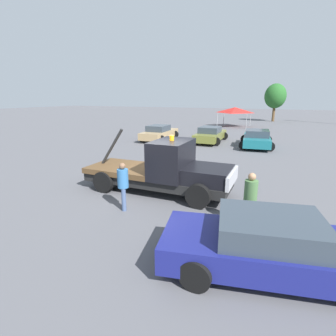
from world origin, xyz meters
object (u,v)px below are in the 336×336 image
object	(u,v)px
parked_car_olive	(210,135)
parked_car_teal	(257,139)
foreground_car	(278,247)
canopy_tent_red	(235,110)
parked_car_tan	(159,133)
tow_truck	(165,171)
person_at_hood	(123,183)
person_near_truck	(250,197)
tree_left	(275,96)

from	to	relation	value
parked_car_olive	parked_car_teal	world-z (taller)	same
foreground_car	canopy_tent_red	world-z (taller)	canopy_tent_red
parked_car_olive	parked_car_teal	size ratio (longest dim) A/B	0.99
canopy_tent_red	parked_car_tan	bearing A→B (deg)	-106.46
tow_truck	person_at_hood	distance (m)	2.19
person_near_truck	tree_left	size ratio (longest dim) A/B	0.30
foreground_car	tow_truck	bearing A→B (deg)	128.39
person_at_hood	parked_car_teal	distance (m)	14.45
person_at_hood	tree_left	world-z (taller)	tree_left
tow_truck	tree_left	xyz separation A→B (m)	(2.12, 35.86, 2.92)
foreground_car	person_at_hood	bearing A→B (deg)	151.19
person_near_truck	person_at_hood	world-z (taller)	person_near_truck
foreground_car	parked_car_tan	world-z (taller)	same
person_near_truck	person_at_hood	size ratio (longest dim) A/B	1.02
person_at_hood	tree_left	size ratio (longest dim) A/B	0.29
parked_car_tan	parked_car_teal	bearing A→B (deg)	-90.79
tow_truck	parked_car_olive	distance (m)	12.81
canopy_tent_red	tree_left	xyz separation A→B (m)	(4.18, 10.21, 1.72)
person_at_hood	parked_car_teal	bearing A→B (deg)	44.00
tow_truck	parked_car_olive	world-z (taller)	tow_truck
person_near_truck	parked_car_teal	xyz separation A→B (m)	(-1.29, 13.71, -0.33)
person_near_truck	foreground_car	bearing A→B (deg)	35.40
parked_car_olive	tree_left	bearing A→B (deg)	-10.93
foreground_car	parked_car_olive	distance (m)	17.37
tree_left	parked_car_tan	bearing A→B (deg)	-108.99
parked_car_tan	parked_car_olive	bearing A→B (deg)	-81.74
parked_car_teal	canopy_tent_red	world-z (taller)	canopy_tent_red
person_near_truck	parked_car_teal	bearing A→B (deg)	-163.29
tow_truck	parked_car_olive	xyz separation A→B (m)	(-1.64, 12.70, -0.28)
parked_car_teal	tree_left	xyz separation A→B (m)	(-0.10, 23.81, 3.20)
tow_truck	person_at_hood	bearing A→B (deg)	-106.53
parked_car_teal	canopy_tent_red	bearing A→B (deg)	10.44
foreground_car	person_at_hood	world-z (taller)	person_at_hood
foreground_car	parked_car_teal	xyz separation A→B (m)	(-2.15, 15.65, -0.00)
parked_car_tan	canopy_tent_red	world-z (taller)	canopy_tent_red
person_near_truck	person_at_hood	bearing A→B (deg)	-72.36
foreground_car	parked_car_olive	xyz separation A→B (m)	(-6.02, 16.29, -0.00)
person_near_truck	tree_left	xyz separation A→B (m)	(-1.39, 37.52, 2.86)
tree_left	person_near_truck	bearing A→B (deg)	-87.88
person_near_truck	tree_left	bearing A→B (deg)	-166.53
foreground_car	parked_car_teal	bearing A→B (deg)	85.60
canopy_tent_red	tree_left	distance (m)	11.16
parked_car_teal	canopy_tent_red	size ratio (longest dim) A/B	1.36
person_at_hood	parked_car_olive	xyz separation A→B (m)	(-1.05, 14.81, -0.32)
foreground_car	parked_car_teal	world-z (taller)	same
person_near_truck	parked_car_olive	world-z (taller)	person_near_truck
person_near_truck	person_at_hood	distance (m)	4.13
person_at_hood	parked_car_olive	size ratio (longest dim) A/B	0.34
tree_left	person_at_hood	bearing A→B (deg)	-94.09
person_near_truck	tow_truck	bearing A→B (deg)	-103.95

